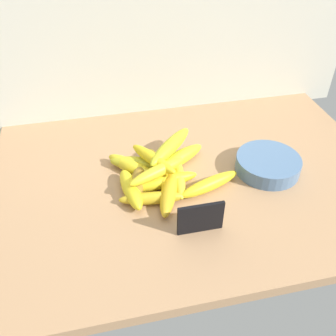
{
  "coord_description": "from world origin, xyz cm",
  "views": [
    {
      "loc": [
        -23.74,
        -75.78,
        70.37
      ],
      "look_at": [
        -7.18,
        -0.96,
        8.0
      ],
      "focal_mm": 39.87,
      "sensor_mm": 36.0,
      "label": 1
    }
  ],
  "objects_px": {
    "banana_3": "(210,184)",
    "banana_5": "(176,160)",
    "chalkboard_sign": "(200,219)",
    "banana_6": "(146,165)",
    "banana_7": "(159,170)",
    "banana_11": "(153,159)",
    "banana_9": "(133,167)",
    "banana_0": "(162,182)",
    "banana_1": "(138,181)",
    "banana_13": "(158,171)",
    "banana_10": "(152,198)",
    "banana_12": "(170,146)",
    "banana_8": "(179,177)",
    "fruit_bowl": "(268,164)",
    "banana_4": "(131,189)",
    "banana_2": "(169,190)"
  },
  "relations": [
    {
      "from": "banana_2",
      "to": "banana_6",
      "type": "bearing_deg",
      "value": 110.11
    },
    {
      "from": "banana_3",
      "to": "banana_9",
      "type": "relative_size",
      "value": 1.03
    },
    {
      "from": "fruit_bowl",
      "to": "banana_13",
      "type": "bearing_deg",
      "value": -179.54
    },
    {
      "from": "banana_10",
      "to": "banana_12",
      "type": "xyz_separation_m",
      "value": [
        0.08,
        0.15,
        0.05
      ]
    },
    {
      "from": "chalkboard_sign",
      "to": "banana_13",
      "type": "bearing_deg",
      "value": 110.99
    },
    {
      "from": "banana_3",
      "to": "banana_7",
      "type": "relative_size",
      "value": 0.96
    },
    {
      "from": "banana_0",
      "to": "banana_3",
      "type": "distance_m",
      "value": 0.13
    },
    {
      "from": "banana_0",
      "to": "banana_6",
      "type": "distance_m",
      "value": 0.08
    },
    {
      "from": "banana_5",
      "to": "banana_13",
      "type": "relative_size",
      "value": 1.15
    },
    {
      "from": "banana_7",
      "to": "banana_11",
      "type": "xyz_separation_m",
      "value": [
        -0.01,
        0.0,
        0.04
      ]
    },
    {
      "from": "banana_6",
      "to": "chalkboard_sign",
      "type": "bearing_deg",
      "value": -70.53
    },
    {
      "from": "banana_6",
      "to": "banana_12",
      "type": "distance_m",
      "value": 0.09
    },
    {
      "from": "banana_1",
      "to": "banana_5",
      "type": "distance_m",
      "value": 0.14
    },
    {
      "from": "banana_8",
      "to": "banana_1",
      "type": "bearing_deg",
      "value": -179.42
    },
    {
      "from": "banana_10",
      "to": "banana_13",
      "type": "relative_size",
      "value": 0.97
    },
    {
      "from": "banana_9",
      "to": "banana_13",
      "type": "xyz_separation_m",
      "value": [
        0.06,
        -0.07,
        0.03
      ]
    },
    {
      "from": "chalkboard_sign",
      "to": "banana_9",
      "type": "xyz_separation_m",
      "value": [
        -0.12,
        0.24,
        -0.02
      ]
    },
    {
      "from": "banana_0",
      "to": "banana_1",
      "type": "relative_size",
      "value": 1.14
    },
    {
      "from": "banana_3",
      "to": "banana_12",
      "type": "height_order",
      "value": "banana_12"
    },
    {
      "from": "banana_2",
      "to": "banana_9",
      "type": "height_order",
      "value": "same"
    },
    {
      "from": "banana_5",
      "to": "banana_9",
      "type": "xyz_separation_m",
      "value": [
        -0.13,
        -0.01,
        -0.0
      ]
    },
    {
      "from": "banana_6",
      "to": "banana_11",
      "type": "height_order",
      "value": "banana_11"
    },
    {
      "from": "banana_0",
      "to": "banana_1",
      "type": "height_order",
      "value": "banana_1"
    },
    {
      "from": "banana_9",
      "to": "banana_11",
      "type": "relative_size",
      "value": 1.06
    },
    {
      "from": "banana_8",
      "to": "banana_4",
      "type": "bearing_deg",
      "value": -168.42
    },
    {
      "from": "banana_10",
      "to": "banana_13",
      "type": "xyz_separation_m",
      "value": [
        0.03,
        0.06,
        0.04
      ]
    },
    {
      "from": "banana_7",
      "to": "banana_11",
      "type": "bearing_deg",
      "value": 165.49
    },
    {
      "from": "banana_13",
      "to": "banana_10",
      "type": "bearing_deg",
      "value": -114.69
    },
    {
      "from": "chalkboard_sign",
      "to": "banana_6",
      "type": "relative_size",
      "value": 0.53
    },
    {
      "from": "banana_10",
      "to": "banana_11",
      "type": "bearing_deg",
      "value": 77.5
    },
    {
      "from": "banana_2",
      "to": "banana_4",
      "type": "distance_m",
      "value": 0.1
    },
    {
      "from": "banana_12",
      "to": "fruit_bowl",
      "type": "bearing_deg",
      "value": -18.53
    },
    {
      "from": "chalkboard_sign",
      "to": "banana_12",
      "type": "xyz_separation_m",
      "value": [
        -0.01,
        0.26,
        0.02
      ]
    },
    {
      "from": "banana_11",
      "to": "banana_12",
      "type": "distance_m",
      "value": 0.07
    },
    {
      "from": "banana_3",
      "to": "banana_5",
      "type": "distance_m",
      "value": 0.13
    },
    {
      "from": "banana_0",
      "to": "banana_3",
      "type": "xyz_separation_m",
      "value": [
        0.12,
        -0.04,
        -0.0
      ]
    },
    {
      "from": "chalkboard_sign",
      "to": "banana_12",
      "type": "height_order",
      "value": "chalkboard_sign"
    },
    {
      "from": "banana_0",
      "to": "banana_11",
      "type": "relative_size",
      "value": 1.17
    },
    {
      "from": "banana_1",
      "to": "banana_9",
      "type": "xyz_separation_m",
      "value": [
        -0.0,
        0.06,
        -0.0
      ]
    },
    {
      "from": "fruit_bowl",
      "to": "banana_4",
      "type": "distance_m",
      "value": 0.39
    },
    {
      "from": "banana_4",
      "to": "banana_8",
      "type": "xyz_separation_m",
      "value": [
        0.13,
        0.03,
        -0.0
      ]
    },
    {
      "from": "fruit_bowl",
      "to": "banana_7",
      "type": "distance_m",
      "value": 0.31
    },
    {
      "from": "banana_0",
      "to": "banana_3",
      "type": "relative_size",
      "value": 1.08
    },
    {
      "from": "banana_5",
      "to": "banana_11",
      "type": "relative_size",
      "value": 1.21
    },
    {
      "from": "chalkboard_sign",
      "to": "banana_12",
      "type": "relative_size",
      "value": 0.54
    },
    {
      "from": "banana_2",
      "to": "banana_10",
      "type": "xyz_separation_m",
      "value": [
        -0.05,
        -0.01,
        -0.0
      ]
    },
    {
      "from": "fruit_bowl",
      "to": "banana_11",
      "type": "relative_size",
      "value": 1.07
    },
    {
      "from": "banana_0",
      "to": "banana_1",
      "type": "bearing_deg",
      "value": 168.07
    },
    {
      "from": "banana_7",
      "to": "banana_1",
      "type": "bearing_deg",
      "value": -149.71
    },
    {
      "from": "banana_3",
      "to": "banana_12",
      "type": "relative_size",
      "value": 0.91
    }
  ]
}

